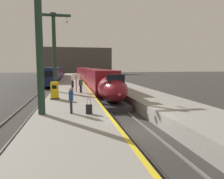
# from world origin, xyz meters

# --- Properties ---
(ground_plane) EXTENTS (260.00, 260.00, 0.00)m
(ground_plane) POSITION_xyz_m (0.00, 0.00, 0.00)
(ground_plane) COLOR #33302D
(platform_left) EXTENTS (4.80, 110.00, 1.05)m
(platform_left) POSITION_xyz_m (-4.05, 24.75, 0.53)
(platform_left) COLOR gray
(platform_left) RESTS_ON ground
(platform_right) EXTENTS (4.80, 110.00, 1.05)m
(platform_right) POSITION_xyz_m (4.05, 24.75, 0.53)
(platform_right) COLOR gray
(platform_right) RESTS_ON ground
(platform_left_safety_stripe) EXTENTS (0.20, 107.80, 0.01)m
(platform_left_safety_stripe) POSITION_xyz_m (-1.77, 24.75, 1.05)
(platform_left_safety_stripe) COLOR yellow
(platform_left_safety_stripe) RESTS_ON platform_left
(rail_main_left) EXTENTS (0.08, 110.00, 0.12)m
(rail_main_left) POSITION_xyz_m (-0.75, 27.50, 0.06)
(rail_main_left) COLOR slate
(rail_main_left) RESTS_ON ground
(rail_main_right) EXTENTS (0.08, 110.00, 0.12)m
(rail_main_right) POSITION_xyz_m (0.75, 27.50, 0.06)
(rail_main_right) COLOR slate
(rail_main_right) RESTS_ON ground
(rail_secondary_left) EXTENTS (0.08, 110.00, 0.12)m
(rail_secondary_left) POSITION_xyz_m (-8.85, 27.50, 0.06)
(rail_secondary_left) COLOR slate
(rail_secondary_left) RESTS_ON ground
(rail_secondary_right) EXTENTS (0.08, 110.00, 0.12)m
(rail_secondary_right) POSITION_xyz_m (-7.35, 27.50, 0.06)
(rail_secondary_right) COLOR slate
(rail_secondary_right) RESTS_ON ground
(highspeed_train_main) EXTENTS (2.92, 75.28, 3.60)m
(highspeed_train_main) POSITION_xyz_m (0.00, 41.70, 1.97)
(highspeed_train_main) COLOR maroon
(highspeed_train_main) RESTS_ON ground
(regional_train_adjacent) EXTENTS (2.85, 36.60, 3.80)m
(regional_train_adjacent) POSITION_xyz_m (-8.10, 44.11, 2.13)
(regional_train_adjacent) COLOR #141E4C
(regional_train_adjacent) RESTS_ON ground
(station_column_near) EXTENTS (4.00, 0.68, 9.71)m
(station_column_near) POSITION_xyz_m (-5.85, 1.35, 6.96)
(station_column_near) COLOR #1E3828
(station_column_near) RESTS_ON platform_left
(station_column_mid) EXTENTS (4.00, 0.68, 9.17)m
(station_column_mid) POSITION_xyz_m (-5.90, 13.54, 6.57)
(station_column_mid) COLOR #1E3828
(station_column_mid) RESTS_ON platform_left
(passenger_near_edge) EXTENTS (0.29, 0.56, 1.69)m
(passenger_near_edge) POSITION_xyz_m (-4.06, 1.26, 2.04)
(passenger_near_edge) COLOR #23232D
(passenger_near_edge) RESTS_ON platform_left
(passenger_mid_platform) EXTENTS (0.47, 0.41, 1.69)m
(passenger_mid_platform) POSITION_xyz_m (-2.96, 11.89, 2.04)
(passenger_mid_platform) COLOR #23232D
(passenger_mid_platform) RESTS_ON platform_left
(passenger_far_waiting) EXTENTS (0.27, 0.57, 1.69)m
(passenger_far_waiting) POSITION_xyz_m (-3.90, 10.16, 2.04)
(passenger_far_waiting) COLOR #23232D
(passenger_far_waiting) RESTS_ON platform_left
(rolling_suitcase) EXTENTS (0.40, 0.22, 0.98)m
(rolling_suitcase) POSITION_xyz_m (-2.94, 0.89, 1.35)
(rolling_suitcase) COLOR black
(rolling_suitcase) RESTS_ON platform_left
(ticket_machine_yellow) EXTENTS (0.76, 0.62, 1.60)m
(ticket_machine_yellow) POSITION_xyz_m (-5.55, 7.61, 1.79)
(ticket_machine_yellow) COLOR yellow
(ticket_machine_yellow) RESTS_ON platform_left
(departure_info_board) EXTENTS (0.90, 0.10, 2.12)m
(departure_info_board) POSITION_xyz_m (-3.44, 12.67, 2.56)
(departure_info_board) COLOR maroon
(departure_info_board) RESTS_ON platform_left
(terminus_back_wall) EXTENTS (36.00, 2.00, 14.00)m
(terminus_back_wall) POSITION_xyz_m (0.00, 102.00, 7.00)
(terminus_back_wall) COLOR #4C4742
(terminus_back_wall) RESTS_ON ground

